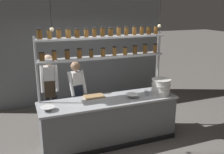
{
  "coord_description": "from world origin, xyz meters",
  "views": [
    {
      "loc": [
        -1.62,
        -4.33,
        2.7
      ],
      "look_at": [
        0.14,
        0.2,
        1.32
      ],
      "focal_mm": 40.0,
      "sensor_mm": 36.0,
      "label": 1
    }
  ],
  "objects_px": {
    "chef_center": "(77,93)",
    "chef_left": "(50,89)",
    "prep_bowl_center_front": "(133,96)",
    "serving_cup_front": "(146,93)",
    "container_stack": "(161,87)",
    "spice_shelf_unit": "(103,48)",
    "prep_bowl_near_left": "(48,109)",
    "cutting_board": "(94,96)"
  },
  "relations": [
    {
      "from": "chef_center",
      "to": "chef_left",
      "type": "bearing_deg",
      "value": 149.52
    },
    {
      "from": "cutting_board",
      "to": "serving_cup_front",
      "type": "distance_m",
      "value": 1.08
    },
    {
      "from": "spice_shelf_unit",
      "to": "cutting_board",
      "type": "relative_size",
      "value": 6.61
    },
    {
      "from": "prep_bowl_center_front",
      "to": "serving_cup_front",
      "type": "distance_m",
      "value": 0.33
    },
    {
      "from": "spice_shelf_unit",
      "to": "prep_bowl_center_front",
      "type": "height_order",
      "value": "spice_shelf_unit"
    },
    {
      "from": "spice_shelf_unit",
      "to": "cutting_board",
      "type": "distance_m",
      "value": 0.99
    },
    {
      "from": "prep_bowl_near_left",
      "to": "spice_shelf_unit",
      "type": "bearing_deg",
      "value": 20.23
    },
    {
      "from": "prep_bowl_center_front",
      "to": "serving_cup_front",
      "type": "xyz_separation_m",
      "value": [
        0.33,
        0.02,
        0.01
      ]
    },
    {
      "from": "prep_bowl_near_left",
      "to": "serving_cup_front",
      "type": "height_order",
      "value": "serving_cup_front"
    },
    {
      "from": "prep_bowl_near_left",
      "to": "serving_cup_front",
      "type": "distance_m",
      "value": 2.01
    },
    {
      "from": "prep_bowl_near_left",
      "to": "serving_cup_front",
      "type": "bearing_deg",
      "value": 1.76
    },
    {
      "from": "spice_shelf_unit",
      "to": "chef_left",
      "type": "distance_m",
      "value": 1.44
    },
    {
      "from": "chef_left",
      "to": "prep_bowl_near_left",
      "type": "distance_m",
      "value": 0.96
    },
    {
      "from": "container_stack",
      "to": "serving_cup_front",
      "type": "height_order",
      "value": "container_stack"
    },
    {
      "from": "container_stack",
      "to": "prep_bowl_center_front",
      "type": "height_order",
      "value": "container_stack"
    },
    {
      "from": "spice_shelf_unit",
      "to": "container_stack",
      "type": "bearing_deg",
      "value": -22.21
    },
    {
      "from": "chef_center",
      "to": "container_stack",
      "type": "xyz_separation_m",
      "value": [
        1.6,
        -0.78,
        0.18
      ]
    },
    {
      "from": "container_stack",
      "to": "prep_bowl_near_left",
      "type": "distance_m",
      "value": 2.32
    },
    {
      "from": "chef_center",
      "to": "prep_bowl_center_front",
      "type": "height_order",
      "value": "chef_center"
    },
    {
      "from": "cutting_board",
      "to": "serving_cup_front",
      "type": "relative_size",
      "value": 4.31
    },
    {
      "from": "spice_shelf_unit",
      "to": "container_stack",
      "type": "relative_size",
      "value": 6.71
    },
    {
      "from": "chef_left",
      "to": "container_stack",
      "type": "height_order",
      "value": "chef_left"
    },
    {
      "from": "cutting_board",
      "to": "prep_bowl_near_left",
      "type": "distance_m",
      "value": 1.04
    },
    {
      "from": "container_stack",
      "to": "cutting_board",
      "type": "height_order",
      "value": "container_stack"
    },
    {
      "from": "spice_shelf_unit",
      "to": "chef_left",
      "type": "height_order",
      "value": "spice_shelf_unit"
    },
    {
      "from": "cutting_board",
      "to": "chef_center",
      "type": "bearing_deg",
      "value": 122.79
    },
    {
      "from": "cutting_board",
      "to": "container_stack",
      "type": "bearing_deg",
      "value": -15.36
    },
    {
      "from": "container_stack",
      "to": "prep_bowl_near_left",
      "type": "bearing_deg",
      "value": 179.69
    },
    {
      "from": "chef_left",
      "to": "prep_bowl_near_left",
      "type": "bearing_deg",
      "value": -93.59
    },
    {
      "from": "chef_left",
      "to": "serving_cup_front",
      "type": "bearing_deg",
      "value": -18.6
    },
    {
      "from": "container_stack",
      "to": "prep_bowl_center_front",
      "type": "bearing_deg",
      "value": 175.34
    },
    {
      "from": "chef_left",
      "to": "serving_cup_front",
      "type": "height_order",
      "value": "chef_left"
    },
    {
      "from": "chef_center",
      "to": "prep_bowl_center_front",
      "type": "distance_m",
      "value": 1.22
    },
    {
      "from": "serving_cup_front",
      "to": "chef_center",
      "type": "bearing_deg",
      "value": 151.63
    },
    {
      "from": "chef_center",
      "to": "cutting_board",
      "type": "relative_size",
      "value": 3.99
    },
    {
      "from": "chef_left",
      "to": "prep_bowl_center_front",
      "type": "distance_m",
      "value": 1.76
    },
    {
      "from": "serving_cup_front",
      "to": "spice_shelf_unit",
      "type": "bearing_deg",
      "value": 154.97
    },
    {
      "from": "spice_shelf_unit",
      "to": "prep_bowl_near_left",
      "type": "distance_m",
      "value": 1.58
    },
    {
      "from": "chef_center",
      "to": "serving_cup_front",
      "type": "relative_size",
      "value": 17.17
    },
    {
      "from": "spice_shelf_unit",
      "to": "prep_bowl_center_front",
      "type": "relative_size",
      "value": 9.95
    },
    {
      "from": "prep_bowl_center_front",
      "to": "container_stack",
      "type": "bearing_deg",
      "value": -4.66
    },
    {
      "from": "serving_cup_front",
      "to": "container_stack",
      "type": "bearing_deg",
      "value": -13.96
    }
  ]
}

